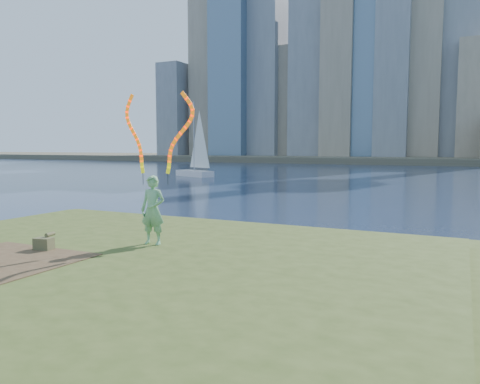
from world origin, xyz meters
The scene contains 6 objects.
ground centered at (0.00, 0.00, 0.00)m, with size 320.00×320.00×0.00m, color #1B2843.
grassy_knoll centered at (0.00, -2.30, 0.34)m, with size 20.00×18.00×0.80m.
far_shore centered at (0.00, 95.00, 0.60)m, with size 320.00×40.00×1.20m, color brown.
woman_with_ribbons centered at (-0.24, -0.21, 2.20)m, with size 2.08×0.53×4.12m.
canvas_bag centered at (-2.20, -1.93, 0.96)m, with size 0.46×0.52×0.40m.
sailboat centered at (-19.51, 33.88, 1.40)m, with size 5.29×3.58×8.17m.
Camera 1 is at (6.80, -9.83, 3.27)m, focal length 35.00 mm.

